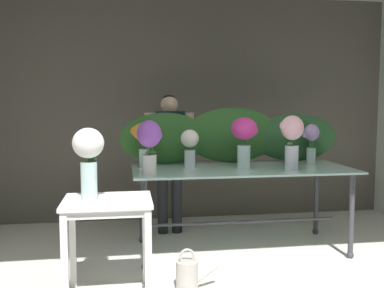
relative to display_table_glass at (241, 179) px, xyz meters
The scene contains 14 objects.
ground_plane 0.83m from the display_table_glass, 139.71° to the right, with size 7.18×7.18×0.00m, color silver.
wall_back 1.58m from the display_table_glass, 101.43° to the left, with size 5.27×0.12×2.86m, color #5B564C.
display_table_glass is the anchor object (origin of this frame).
side_table_white 1.58m from the display_table_glass, 145.53° to the right, with size 0.67×0.54×0.77m.
florist 0.98m from the display_table_glass, 133.72° to the left, with size 0.57×0.24×1.59m.
foliage_backdrop 0.54m from the display_table_glass, 87.54° to the left, with size 2.41×0.24×0.60m.
vase_blush_snapdragons 0.66m from the display_table_glass, 29.21° to the right, with size 0.24×0.22×0.53m.
vase_magenta_roses 0.44m from the display_table_glass, 81.67° to the right, with size 0.27×0.26×0.51m.
vase_ivory_lilies 0.62m from the display_table_glass, behind, with size 0.18×0.18×0.38m.
vase_lilac_carnations 0.90m from the display_table_glass, 10.05° to the left, with size 0.19×0.16×0.42m.
vase_sunset_freesia 1.07m from the display_table_glass, behind, with size 0.28×0.23×0.45m.
vase_violet_stock 1.08m from the display_table_glass, 160.87° to the right, with size 0.23×0.22×0.50m.
vase_white_roses_tall 1.72m from the display_table_glass, 148.10° to the right, with size 0.24×0.24×0.55m.
watering_can 1.26m from the display_table_glass, 127.80° to the right, with size 0.35×0.18×0.34m.
Camera 1 is at (-0.87, -2.34, 1.51)m, focal length 40.56 mm.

